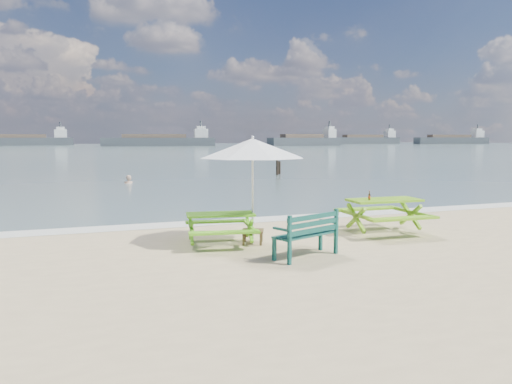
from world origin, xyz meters
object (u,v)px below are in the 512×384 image
object	(u,v)px
swimmer	(129,190)
picnic_table_left	(221,230)
picnic_table_right	(384,217)
park_bench	(306,243)
patio_umbrella	(253,148)
beer_bottle	(369,197)
side_table	(253,236)

from	to	relation	value
swimmer	picnic_table_left	bearing A→B (deg)	-88.17
picnic_table_right	park_bench	size ratio (longest dim) A/B	1.34
patio_umbrella	beer_bottle	size ratio (longest dim) A/B	13.75
park_bench	beer_bottle	world-z (taller)	beer_bottle
beer_bottle	swimmer	bearing A→B (deg)	104.95
picnic_table_right	beer_bottle	xyz separation A→B (m)	(-0.47, -0.06, 0.52)
picnic_table_right	side_table	size ratio (longest dim) A/B	3.27
patio_umbrella	swimmer	size ratio (longest dim) A/B	1.98
side_table	patio_umbrella	distance (m)	1.97
picnic_table_left	picnic_table_right	xyz separation A→B (m)	(4.21, -0.03, 0.07)
patio_umbrella	swimmer	bearing A→B (deg)	94.38
side_table	picnic_table_left	bearing A→B (deg)	170.71
park_bench	swimmer	xyz separation A→B (m)	(-1.79, 17.42, -0.64)
patio_umbrella	picnic_table_left	bearing A→B (deg)	170.71
picnic_table_right	patio_umbrella	bearing A→B (deg)	-178.51
picnic_table_right	swimmer	size ratio (longest dim) A/B	1.29
park_bench	patio_umbrella	xyz separation A→B (m)	(-0.58, 1.54, 1.86)
picnic_table_left	picnic_table_right	distance (m)	4.21
beer_bottle	picnic_table_left	bearing A→B (deg)	178.63
beer_bottle	side_table	bearing A→B (deg)	-179.49
swimmer	side_table	bearing A→B (deg)	-85.62
side_table	beer_bottle	xyz separation A→B (m)	(3.02, 0.03, 0.76)
patio_umbrella	beer_bottle	world-z (taller)	patio_umbrella
side_table	beer_bottle	size ratio (longest dim) A/B	2.75
park_bench	swimmer	bearing A→B (deg)	95.88
patio_umbrella	swimmer	xyz separation A→B (m)	(-1.22, 15.88, -2.50)
picnic_table_left	side_table	size ratio (longest dim) A/B	2.98
picnic_table_right	swimmer	bearing A→B (deg)	106.61
picnic_table_right	side_table	world-z (taller)	picnic_table_right
picnic_table_right	park_bench	bearing A→B (deg)	-150.78
picnic_table_right	side_table	xyz separation A→B (m)	(-3.49, -0.09, -0.25)
swimmer	park_bench	bearing A→B (deg)	-84.12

